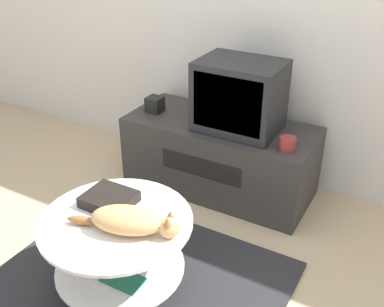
% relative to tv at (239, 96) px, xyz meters
% --- Properties ---
extents(ground_plane, '(12.00, 12.00, 0.00)m').
position_rel_tv_xyz_m(ground_plane, '(-0.07, -1.14, -0.70)').
color(ground_plane, tan).
extents(rug, '(1.42, 1.39, 0.02)m').
position_rel_tv_xyz_m(rug, '(-0.07, -1.14, -0.69)').
color(rug, '#28282B').
rests_on(rug, ground_plane).
extents(tv_stand, '(1.23, 0.54, 0.48)m').
position_rel_tv_xyz_m(tv_stand, '(-0.13, 0.02, -0.46)').
color(tv_stand, '#33302D').
rests_on(tv_stand, ground_plane).
extents(tv, '(0.50, 0.37, 0.44)m').
position_rel_tv_xyz_m(tv, '(0.00, 0.00, 0.00)').
color(tv, '#232326').
rests_on(tv, tv_stand).
extents(speaker, '(0.10, 0.10, 0.10)m').
position_rel_tv_xyz_m(speaker, '(-0.60, -0.03, -0.17)').
color(speaker, black).
rests_on(speaker, tv_stand).
extents(mug, '(0.10, 0.10, 0.08)m').
position_rel_tv_xyz_m(mug, '(0.36, -0.11, -0.18)').
color(mug, '#99332D').
rests_on(mug, tv_stand).
extents(coffee_table, '(0.72, 0.72, 0.41)m').
position_rel_tv_xyz_m(coffee_table, '(-0.14, -1.06, -0.42)').
color(coffee_table, '#B2B2B7').
rests_on(coffee_table, rug).
extents(dvd_box, '(0.23, 0.21, 0.06)m').
position_rel_tv_xyz_m(dvd_box, '(-0.24, -0.98, -0.24)').
color(dvd_box, black).
rests_on(dvd_box, coffee_table).
extents(cat, '(0.51, 0.26, 0.12)m').
position_rel_tv_xyz_m(cat, '(-0.02, -1.10, -0.21)').
color(cat, tan).
rests_on(cat, coffee_table).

